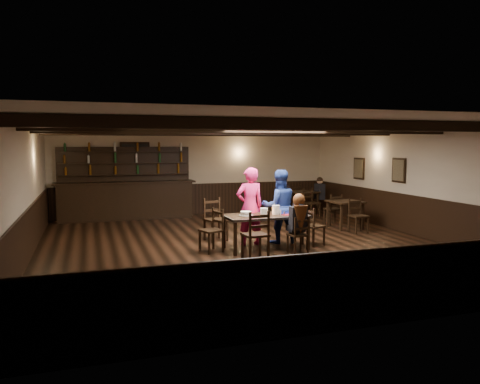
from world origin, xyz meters
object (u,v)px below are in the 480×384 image
object	(u,v)px
chair_near_right	(300,232)
woman_pink	(250,206)
cake	(246,214)
chair_near_left	(257,231)
man_blue	(279,206)
dining_table	(266,218)
bar_counter	(126,195)

from	to	relation	value
chair_near_right	woman_pink	size ratio (longest dim) A/B	0.45
cake	chair_near_left	bearing A→B (deg)	-94.86
woman_pink	man_blue	xyz separation A→B (m)	(0.72, -0.01, -0.03)
dining_table	cake	distance (m)	0.46
chair_near_right	bar_counter	world-z (taller)	bar_counter
dining_table	cake	bearing A→B (deg)	174.64
chair_near_right	man_blue	xyz separation A→B (m)	(0.04, 1.20, 0.39)
chair_near_right	cake	world-z (taller)	cake
dining_table	cake	xyz separation A→B (m)	(-0.44, 0.04, 0.11)
chair_near_left	cake	world-z (taller)	chair_near_left
chair_near_left	chair_near_right	world-z (taller)	chair_near_left
woman_pink	man_blue	distance (m)	0.72
chair_near_right	cake	size ratio (longest dim) A/B	2.65
dining_table	chair_near_right	xyz separation A→B (m)	(0.49, -0.68, -0.22)
woman_pink	cake	xyz separation A→B (m)	(-0.26, -0.49, -0.09)
chair_near_left	bar_counter	xyz separation A→B (m)	(-2.04, 6.09, 0.15)
dining_table	woman_pink	xyz separation A→B (m)	(-0.18, 0.53, 0.20)
bar_counter	dining_table	bearing A→B (deg)	-63.80
dining_table	woman_pink	size ratio (longest dim) A/B	1.02
woman_pink	cake	world-z (taller)	woman_pink
chair_near_left	woman_pink	world-z (taller)	woman_pink
chair_near_left	chair_near_right	xyz separation A→B (m)	(1.01, 0.20, -0.11)
cake	bar_counter	bearing A→B (deg)	112.31
man_blue	bar_counter	world-z (taller)	bar_counter
dining_table	man_blue	distance (m)	0.76
woman_pink	cake	distance (m)	0.56
dining_table	bar_counter	distance (m)	5.80
dining_table	man_blue	bearing A→B (deg)	44.26
bar_counter	man_blue	bearing A→B (deg)	-56.54
dining_table	chair_near_right	distance (m)	0.87
chair_near_right	man_blue	size ratio (longest dim) A/B	0.47
cake	chair_near_right	bearing A→B (deg)	-37.62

